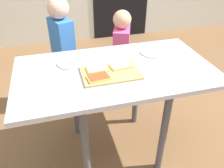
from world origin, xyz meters
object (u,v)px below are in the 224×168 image
object	(u,v)px
pizza_slice_far_right	(120,65)
child_right	(121,55)
pizza_slice_near_left	(99,77)
dining_table	(115,81)
child_left	(63,48)
cutting_board	(111,73)
plate_white_left	(72,62)
pizza_slice_far_left	(97,68)
plate_white_right	(154,52)

from	to	relation	value
pizza_slice_far_right	child_right	distance (m)	0.68
pizza_slice_near_left	dining_table	bearing A→B (deg)	37.46
pizza_slice_far_right	dining_table	bearing A→B (deg)	-173.24
child_left	cutting_board	bearing A→B (deg)	-72.66
plate_white_left	child_left	world-z (taller)	child_left
pizza_slice_near_left	pizza_slice_far_left	distance (m)	0.11
pizza_slice_far_left	plate_white_right	xyz separation A→B (m)	(0.46, 0.15, -0.02)
plate_white_right	plate_white_left	bearing A→B (deg)	179.68
cutting_board	pizza_slice_far_left	distance (m)	0.09
cutting_board	child_right	xyz separation A→B (m)	(0.28, 0.66, -0.23)
dining_table	plate_white_left	bearing A→B (deg)	148.75
pizza_slice_far_left	plate_white_left	xyz separation A→B (m)	(-0.15, 0.16, -0.02)
pizza_slice_far_right	pizza_slice_near_left	size ratio (longest dim) A/B	1.01
plate_white_left	child_left	xyz separation A→B (m)	(-0.02, 0.57, -0.14)
pizza_slice_far_right	plate_white_left	size ratio (longest dim) A/B	0.73
plate_white_right	child_right	size ratio (longest dim) A/B	0.21
cutting_board	plate_white_right	world-z (taller)	cutting_board
pizza_slice_near_left	cutting_board	bearing A→B (deg)	31.20
dining_table	plate_white_right	size ratio (longest dim) A/B	6.41
pizza_slice_near_left	child_right	world-z (taller)	child_right
plate_white_right	plate_white_left	world-z (taller)	same
pizza_slice_near_left	pizza_slice_far_left	xyz separation A→B (m)	(0.01, 0.11, 0.00)
pizza_slice_far_right	child_right	xyz separation A→B (m)	(0.20, 0.60, -0.24)
plate_white_left	child_right	size ratio (longest dim) A/B	0.21
plate_white_left	child_right	bearing A→B (deg)	41.81
plate_white_right	pizza_slice_near_left	bearing A→B (deg)	-151.39
pizza_slice_far_left	child_left	size ratio (longest dim) A/B	0.13
dining_table	plate_white_right	distance (m)	0.39
child_right	plate_white_right	bearing A→B (deg)	-76.08
dining_table	pizza_slice_far_right	size ratio (longest dim) A/B	8.77
pizza_slice_far_left	plate_white_right	size ratio (longest dim) A/B	0.68
dining_table	cutting_board	size ratio (longest dim) A/B	3.57
pizza_slice_far_left	pizza_slice_near_left	bearing A→B (deg)	-97.82
plate_white_left	child_left	size ratio (longest dim) A/B	0.19
pizza_slice_far_right	pizza_slice_near_left	world-z (taller)	same
pizza_slice_far_right	pizza_slice_far_left	xyz separation A→B (m)	(-0.16, 0.00, 0.00)
dining_table	plate_white_left	xyz separation A→B (m)	(-0.27, 0.16, 0.10)
plate_white_left	child_right	world-z (taller)	child_right
cutting_board	child_right	bearing A→B (deg)	66.97
dining_table	pizza_slice_near_left	distance (m)	0.21
pizza_slice_far_left	child_right	bearing A→B (deg)	59.65
dining_table	plate_white_right	xyz separation A→B (m)	(0.34, 0.16, 0.10)
pizza_slice_near_left	child_right	bearing A→B (deg)	62.64
pizza_slice_far_right	plate_white_right	world-z (taller)	pizza_slice_far_right
plate_white_right	plate_white_left	distance (m)	0.61
cutting_board	pizza_slice_near_left	size ratio (longest dim) A/B	2.47
child_right	pizza_slice_far_right	bearing A→B (deg)	-108.15
dining_table	plate_white_right	world-z (taller)	plate_white_right
dining_table	child_left	bearing A→B (deg)	111.69
child_right	child_left	bearing A→B (deg)	167.10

